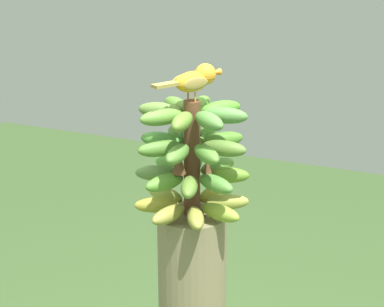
{
  "coord_description": "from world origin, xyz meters",
  "views": [
    {
      "loc": [
        -0.63,
        1.42,
        1.97
      ],
      "look_at": [
        0.0,
        0.0,
        1.44
      ],
      "focal_mm": 60.93,
      "sensor_mm": 36.0,
      "label": 1
    }
  ],
  "objects": [
    {
      "name": "perched_bird",
      "position": [
        -0.0,
        -0.01,
        1.63
      ],
      "size": [
        0.12,
        0.19,
        0.09
      ],
      "color": "#C68933",
      "rests_on": "banana_bunch"
    },
    {
      "name": "banana_bunch",
      "position": [
        -0.0,
        0.0,
        1.43
      ],
      "size": [
        0.3,
        0.3,
        0.3
      ],
      "color": "brown",
      "rests_on": "banana_tree"
    }
  ]
}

